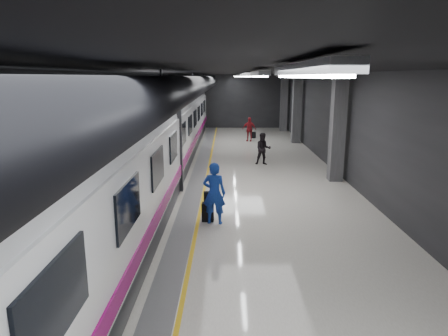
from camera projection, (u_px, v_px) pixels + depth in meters
ground at (229, 193)px, 15.18m from camera, size 40.00×40.00×0.00m
platform_hall at (221, 98)px, 15.32m from camera, size 10.02×40.02×4.51m
train at (141, 139)px, 14.73m from camera, size 3.05×38.00×4.05m
traveler_main at (214, 193)px, 11.89m from camera, size 0.75×0.55×1.88m
suitcase_main at (208, 212)px, 12.20m from camera, size 0.37×0.25×0.59m
shoulder_bag at (208, 197)px, 12.06m from camera, size 0.30×0.19×0.37m
traveler_far_a at (263, 149)px, 19.93m from camera, size 0.80×0.63×1.61m
traveler_far_b at (249, 129)px, 27.29m from camera, size 1.02×0.61×1.63m
suitcase_far at (253, 135)px, 28.72m from camera, size 0.35×0.28×0.45m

